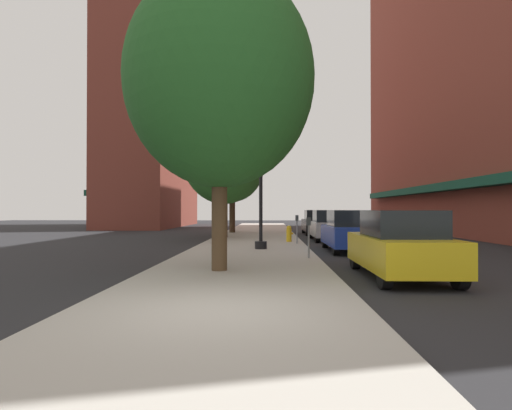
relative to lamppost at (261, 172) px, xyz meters
name	(u,v)px	position (x,y,z in m)	size (l,w,h in m)	color
ground_plane	(326,239)	(3.56, 7.44, -3.20)	(90.00, 90.00, 0.00)	#232326
sidewalk_slab	(256,237)	(-0.44, 8.44, -3.14)	(4.80, 50.00, 0.12)	#A8A399
building_right_brick	(487,35)	(14.55, 11.44, 9.87)	(6.80, 40.00, 26.19)	brown
building_far_background	(153,133)	(-11.45, 26.44, 6.21)	(6.80, 18.00, 18.87)	brown
lamppost	(261,172)	(0.00, 0.00, 0.00)	(0.48, 0.48, 5.90)	black
fire_hydrant	(289,233)	(1.30, 3.97, -2.68)	(0.33, 0.26, 0.79)	gold
parking_meter_near	(309,232)	(1.61, -3.30, -2.25)	(0.14, 0.09, 1.31)	slate
parking_meter_far	(297,226)	(1.61, 2.81, -2.25)	(0.14, 0.09, 1.31)	slate
tree_near	(224,155)	(-2.23, 7.32, 1.57)	(4.85, 4.85, 7.46)	#422D1E
tree_mid	(232,165)	(-2.23, 12.72, 1.55)	(4.43, 4.43, 7.20)	#422D1E
tree_far	(220,80)	(-0.94, -6.25, 1.83)	(4.88, 4.88, 7.74)	#4C3823
car_yellow	(400,245)	(3.56, -6.60, -2.39)	(1.80, 4.30, 1.66)	black
car_blue	(349,231)	(3.56, 0.28, -2.39)	(1.80, 4.30, 1.66)	black
car_silver	(329,226)	(3.56, 6.49, -2.39)	(1.80, 4.30, 1.66)	black
car_black	(317,223)	(3.56, 12.45, -2.39)	(1.80, 4.30, 1.66)	black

